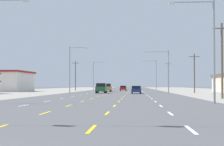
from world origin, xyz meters
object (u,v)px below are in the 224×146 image
at_px(sedan_center_turn_midfar, 123,88).
at_px(streetlight_right_row_0, 209,42).
at_px(suv_inner_left_mid, 107,87).
at_px(streetlight_left_row_1, 72,66).
at_px(suv_inner_left_near, 101,88).
at_px(sedan_inner_right_nearest, 136,90).
at_px(streetlight_right_row_1, 166,68).
at_px(streetlight_left_row_2, 94,74).
at_px(streetlight_right_row_2, 154,72).

relative_size(sedan_center_turn_midfar, streetlight_right_row_0, 0.50).
distance_m(suv_inner_left_mid, sedan_center_turn_midfar, 14.55).
bearing_deg(streetlight_left_row_1, suv_inner_left_near, -20.52).
distance_m(sedan_inner_right_nearest, suv_inner_left_near, 8.15).
height_order(sedan_inner_right_nearest, streetlight_left_row_1, streetlight_left_row_1).
bearing_deg(suv_inner_left_near, suv_inner_left_mid, 90.54).
distance_m(sedan_inner_right_nearest, streetlight_right_row_1, 10.01).
xyz_separation_m(sedan_inner_right_nearest, sedan_center_turn_midfar, (-3.55, 36.48, 0.00)).
relative_size(sedan_inner_right_nearest, suv_inner_left_near, 0.92).
height_order(suv_inner_left_near, streetlight_left_row_2, streetlight_left_row_2).
relative_size(sedan_center_turn_midfar, streetlight_left_row_1, 0.47).
bearing_deg(streetlight_left_row_1, sedan_inner_right_nearest, -26.69).
relative_size(suv_inner_left_near, streetlight_right_row_1, 0.56).
xyz_separation_m(streetlight_left_row_2, streetlight_right_row_2, (19.35, -0.00, 0.33)).
bearing_deg(sedan_center_turn_midfar, streetlight_right_row_0, -82.44).
bearing_deg(streetlight_right_row_2, streetlight_left_row_2, 180.00).
xyz_separation_m(streetlight_right_row_1, streetlight_right_row_2, (0.03, 43.58, 0.52)).
distance_m(streetlight_right_row_1, streetlight_left_row_2, 47.67).
height_order(streetlight_right_row_0, streetlight_left_row_1, streetlight_left_row_1).
relative_size(suv_inner_left_mid, streetlight_right_row_1, 0.56).
relative_size(suv_inner_left_near, streetlight_left_row_1, 0.51).
height_order(sedan_inner_right_nearest, suv_inner_left_mid, suv_inner_left_mid).
xyz_separation_m(suv_inner_left_near, streetlight_left_row_1, (-6.41, 2.40, 4.53)).
distance_m(suv_inner_left_mid, streetlight_left_row_2, 28.93).
distance_m(suv_inner_left_near, suv_inner_left_mid, 18.06).
bearing_deg(sedan_center_turn_midfar, streetlight_left_row_2, 125.32).
relative_size(suv_inner_left_mid, streetlight_left_row_2, 0.53).
bearing_deg(streetlight_left_row_1, streetlight_right_row_1, 0.00).
height_order(sedan_inner_right_nearest, streetlight_right_row_1, streetlight_right_row_1).
bearing_deg(streetlight_right_row_0, suv_inner_left_near, 107.64).
relative_size(suv_inner_left_near, streetlight_right_row_2, 0.51).
bearing_deg(streetlight_right_row_0, streetlight_left_row_1, 114.11).
height_order(streetlight_left_row_1, streetlight_left_row_2, streetlight_left_row_1).
relative_size(suv_inner_left_near, streetlight_left_row_2, 0.53).
height_order(sedan_center_turn_midfar, streetlight_left_row_1, streetlight_left_row_1).
bearing_deg(suv_inner_left_mid, streetlight_left_row_2, 102.60).
bearing_deg(streetlight_left_row_1, streetlight_right_row_2, 66.06).
distance_m(suv_inner_left_mid, streetlight_right_row_1, 20.82).
bearing_deg(sedan_center_turn_midfar, suv_inner_left_mid, -104.07).
height_order(sedan_center_turn_midfar, streetlight_right_row_1, streetlight_right_row_1).
relative_size(sedan_inner_right_nearest, sedan_center_turn_midfar, 1.00).
bearing_deg(suv_inner_left_near, sedan_center_turn_midfar, 84.02).
bearing_deg(streetlight_left_row_2, sedan_inner_right_nearest, -75.15).
height_order(sedan_center_turn_midfar, streetlight_left_row_2, streetlight_left_row_2).
xyz_separation_m(sedan_inner_right_nearest, streetlight_left_row_1, (-13.33, 6.70, 4.80)).
relative_size(streetlight_right_row_0, streetlight_left_row_2, 0.98).
bearing_deg(sedan_center_turn_midfar, streetlight_right_row_2, 55.25).
xyz_separation_m(suv_inner_left_near, streetlight_right_row_0, (13.10, -41.18, 4.26)).
distance_m(sedan_inner_right_nearest, streetlight_left_row_2, 52.22).
distance_m(sedan_inner_right_nearest, streetlight_left_row_1, 15.67).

